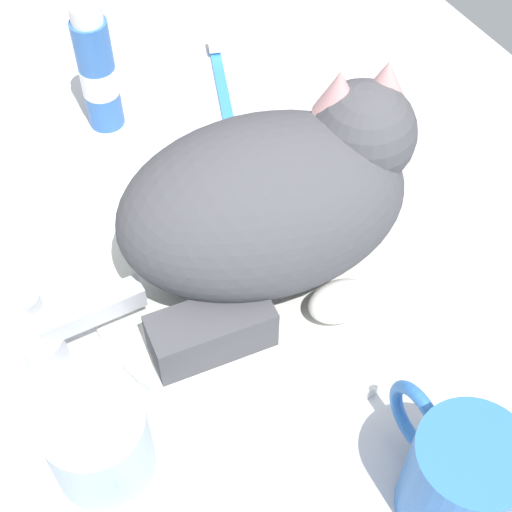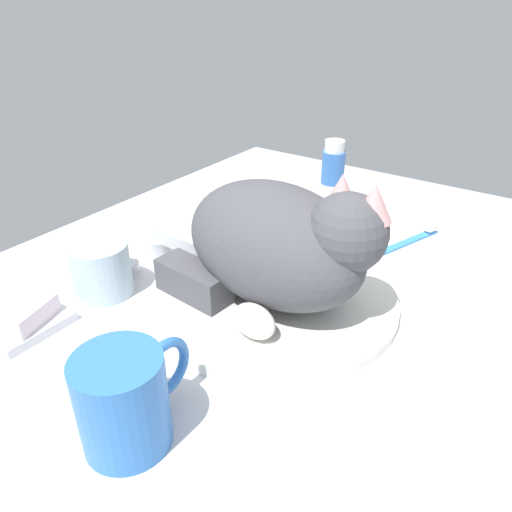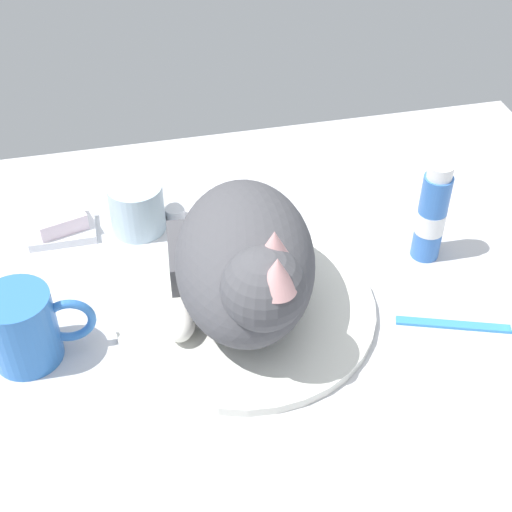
# 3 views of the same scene
# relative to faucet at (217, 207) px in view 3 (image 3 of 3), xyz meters

# --- Properties ---
(ground_plane) EXTENTS (1.10, 0.83, 0.03)m
(ground_plane) POSITION_rel_faucet_xyz_m (0.00, -0.19, -0.04)
(ground_plane) COLOR silver
(sink_basin) EXTENTS (0.32, 0.32, 0.01)m
(sink_basin) POSITION_rel_faucet_xyz_m (0.00, -0.19, -0.02)
(sink_basin) COLOR silver
(sink_basin) RESTS_ON ground_plane
(faucet) EXTENTS (0.14, 0.11, 0.05)m
(faucet) POSITION_rel_faucet_xyz_m (0.00, 0.00, 0.00)
(faucet) COLOR silver
(faucet) RESTS_ON ground_plane
(cat) EXTENTS (0.21, 0.28, 0.17)m
(cat) POSITION_rel_faucet_xyz_m (-0.00, -0.20, 0.07)
(cat) COLOR #4C4C51
(cat) RESTS_ON sink_basin
(coffee_mug) EXTENTS (0.12, 0.08, 0.09)m
(coffee_mug) POSITION_rel_faucet_xyz_m (-0.25, -0.20, 0.02)
(coffee_mug) COLOR #3372C6
(coffee_mug) RESTS_ON ground_plane
(rinse_cup) EXTENTS (0.07, 0.07, 0.07)m
(rinse_cup) POSITION_rel_faucet_xyz_m (-0.11, 0.01, 0.01)
(rinse_cup) COLOR silver
(rinse_cup) RESTS_ON ground_plane
(soap_dish) EXTENTS (0.09, 0.06, 0.01)m
(soap_dish) POSITION_rel_faucet_xyz_m (-0.21, 0.02, -0.02)
(soap_dish) COLOR white
(soap_dish) RESTS_ON ground_plane
(soap_bar) EXTENTS (0.08, 0.06, 0.02)m
(soap_bar) POSITION_rel_faucet_xyz_m (-0.21, 0.02, 0.00)
(soap_bar) COLOR silver
(soap_bar) RESTS_ON soap_dish
(toothpaste_bottle) EXTENTS (0.04, 0.04, 0.14)m
(toothpaste_bottle) POSITION_rel_faucet_xyz_m (0.26, -0.14, 0.04)
(toothpaste_bottle) COLOR #3870C6
(toothpaste_bottle) RESTS_ON ground_plane
(toothbrush) EXTENTS (0.15, 0.06, 0.02)m
(toothbrush) POSITION_rel_faucet_xyz_m (0.26, -0.27, -0.02)
(toothbrush) COLOR #388CD8
(toothbrush) RESTS_ON ground_plane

